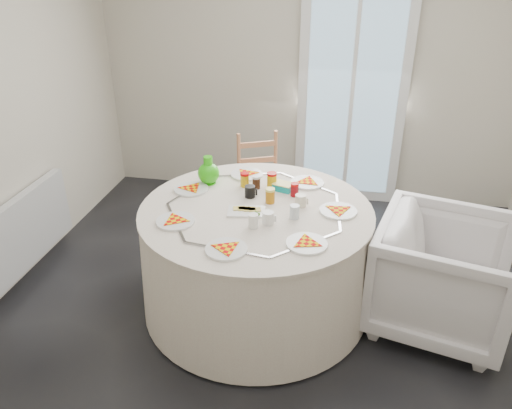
% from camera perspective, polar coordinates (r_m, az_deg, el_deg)
% --- Properties ---
extents(floor, '(4.00, 4.00, 0.00)m').
position_cam_1_polar(floor, '(3.56, 2.29, -12.44)').
color(floor, black).
rests_on(floor, ground).
extents(wall_back, '(4.00, 0.02, 2.60)m').
position_cam_1_polar(wall_back, '(4.82, 6.28, 15.56)').
color(wall_back, '#BCB5A3').
rests_on(wall_back, floor).
extents(glass_door, '(1.00, 0.08, 2.10)m').
position_cam_1_polar(glass_door, '(4.82, 10.92, 12.16)').
color(glass_door, silver).
rests_on(glass_door, floor).
extents(radiator, '(0.07, 1.00, 0.55)m').
position_cam_1_polar(radiator, '(4.17, -24.53, -2.39)').
color(radiator, silver).
rests_on(radiator, floor).
extents(table, '(1.57, 1.57, 0.79)m').
position_cam_1_polar(table, '(3.43, -0.00, -6.30)').
color(table, silver).
rests_on(table, floor).
extents(wooden_chair, '(0.50, 0.49, 0.87)m').
position_cam_1_polar(wooden_chair, '(4.33, 0.63, 2.73)').
color(wooden_chair, tan).
rests_on(wooden_chair, floor).
extents(armchair, '(0.95, 0.99, 0.85)m').
position_cam_1_polar(armchair, '(3.47, 20.59, -7.62)').
color(armchair, silver).
rests_on(armchair, floor).
extents(place_settings, '(1.72, 1.72, 0.02)m').
position_cam_1_polar(place_settings, '(3.23, 0.00, -0.47)').
color(place_settings, beige).
rests_on(place_settings, table).
extents(jar_cluster, '(0.46, 0.35, 0.12)m').
position_cam_1_polar(jar_cluster, '(3.44, 1.38, 2.30)').
color(jar_cluster, '#8A3F11').
rests_on(jar_cluster, table).
extents(butter_tub, '(0.16, 0.13, 0.05)m').
position_cam_1_polar(butter_tub, '(3.47, 3.11, 1.87)').
color(butter_tub, '#099298').
rests_on(butter_tub, table).
extents(green_pitcher, '(0.20, 0.20, 0.20)m').
position_cam_1_polar(green_pitcher, '(3.55, -5.46, 3.89)').
color(green_pitcher, '#2BC110').
rests_on(green_pitcher, table).
extents(cheese_platter, '(0.26, 0.18, 0.03)m').
position_cam_1_polar(cheese_platter, '(3.19, -1.10, -0.88)').
color(cheese_platter, silver).
rests_on(cheese_platter, table).
extents(mugs_glasses, '(0.60, 0.60, 0.10)m').
position_cam_1_polar(mugs_glasses, '(3.23, 2.02, 0.29)').
color(mugs_glasses, gray).
rests_on(mugs_glasses, table).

